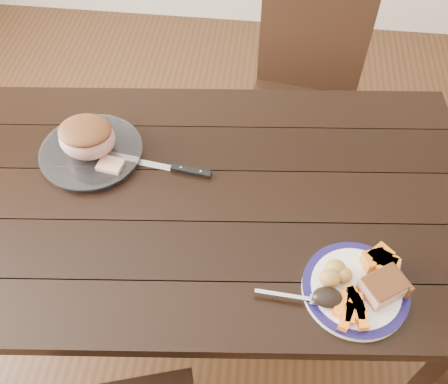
# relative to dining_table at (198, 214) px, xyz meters

# --- Properties ---
(ground) EXTENTS (4.00, 4.00, 0.00)m
(ground) POSITION_rel_dining_table_xyz_m (0.00, 0.00, -0.66)
(ground) COLOR #472B16
(ground) RESTS_ON ground
(dining_table) EXTENTS (1.68, 1.05, 0.75)m
(dining_table) POSITION_rel_dining_table_xyz_m (0.00, 0.00, 0.00)
(dining_table) COLOR black
(dining_table) RESTS_ON ground
(chair_far) EXTENTS (0.48, 0.49, 0.93)m
(chair_far) POSITION_rel_dining_table_xyz_m (0.31, 0.74, -0.13)
(chair_far) COLOR black
(chair_far) RESTS_ON ground
(dinner_plate) EXTENTS (0.26, 0.26, 0.02)m
(dinner_plate) POSITION_rel_dining_table_xyz_m (0.43, -0.25, 0.10)
(dinner_plate) COLOR white
(dinner_plate) RESTS_ON dining_table
(plate_rim) EXTENTS (0.26, 0.26, 0.02)m
(plate_rim) POSITION_rel_dining_table_xyz_m (0.43, -0.25, 0.11)
(plate_rim) COLOR #130D44
(plate_rim) RESTS_ON dinner_plate
(serving_platter) EXTENTS (0.30, 0.30, 0.02)m
(serving_platter) POSITION_rel_dining_table_xyz_m (-0.33, 0.11, 0.10)
(serving_platter) COLOR white
(serving_platter) RESTS_ON dining_table
(pork_slice) EXTENTS (0.12, 0.12, 0.04)m
(pork_slice) POSITION_rel_dining_table_xyz_m (0.49, -0.25, 0.13)
(pork_slice) COLOR tan
(pork_slice) RESTS_ON dinner_plate
(roasted_potatoes) EXTENTS (0.08, 0.07, 0.04)m
(roasted_potatoes) POSITION_rel_dining_table_xyz_m (0.37, -0.23, 0.13)
(roasted_potatoes) COLOR gold
(roasted_potatoes) RESTS_ON dinner_plate
(carrot_batons) EXTENTS (0.08, 0.12, 0.02)m
(carrot_batons) POSITION_rel_dining_table_xyz_m (0.41, -0.31, 0.12)
(carrot_batons) COLOR orange
(carrot_batons) RESTS_ON dinner_plate
(pumpkin_wedges) EXTENTS (0.09, 0.09, 0.04)m
(pumpkin_wedges) POSITION_rel_dining_table_xyz_m (0.49, -0.18, 0.13)
(pumpkin_wedges) COLOR orange
(pumpkin_wedges) RESTS_ON dinner_plate
(dark_mushroom) EXTENTS (0.07, 0.05, 0.03)m
(dark_mushroom) POSITION_rel_dining_table_xyz_m (0.36, -0.29, 0.13)
(dark_mushroom) COLOR black
(dark_mushroom) RESTS_ON dinner_plate
(fork) EXTENTS (0.18, 0.03, 0.00)m
(fork) POSITION_rel_dining_table_xyz_m (0.29, -0.29, 0.11)
(fork) COLOR silver
(fork) RESTS_ON dinner_plate
(roast_joint) EXTENTS (0.16, 0.14, 0.11)m
(roast_joint) POSITION_rel_dining_table_xyz_m (-0.33, 0.11, 0.16)
(roast_joint) COLOR tan
(roast_joint) RESTS_ON serving_platter
(cut_slice) EXTENTS (0.08, 0.07, 0.02)m
(cut_slice) POSITION_rel_dining_table_xyz_m (-0.26, 0.06, 0.12)
(cut_slice) COLOR tan
(cut_slice) RESTS_ON serving_platter
(carving_knife) EXTENTS (0.32, 0.06, 0.01)m
(carving_knife) POSITION_rel_dining_table_xyz_m (-0.07, 0.08, 0.10)
(carving_knife) COLOR silver
(carving_knife) RESTS_ON dining_table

